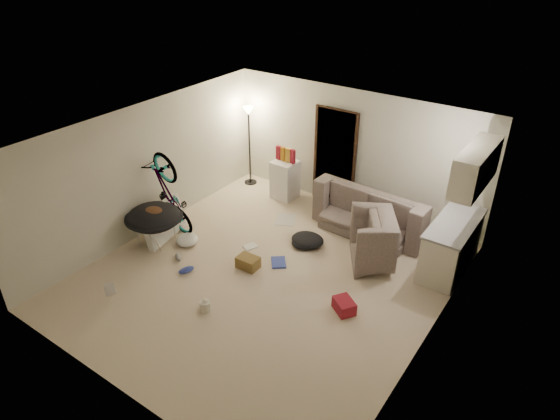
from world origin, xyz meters
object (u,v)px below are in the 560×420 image
Objects in this scene: tv_box at (164,221)px; drink_case_a at (248,262)px; saucer_chair at (155,222)px; juicer at (205,305)px; bicycle at (171,211)px; drink_case_b at (344,306)px; kitchen_counter at (451,246)px; armchair at (392,246)px; sofa at (374,213)px; floor_lamp at (249,129)px; mini_fridge at (285,179)px.

drink_case_a is (1.90, 0.13, -0.24)m from tv_box.
juicer is (2.04, -0.91, -0.35)m from saucer_chair.
drink_case_b is (3.80, -0.11, -0.37)m from bicycle.
kitchen_counter reaches higher than armchair.
bicycle is at bearing 79.37° from tv_box.
kitchen_counter is 3.47m from drink_case_a.
kitchen_counter is at bearing 167.46° from sofa.
tv_box reaches higher than sofa.
floor_lamp reaches higher than armchair.
tv_box is 2.35m from juicer.
mini_fridge is 3.87m from drink_case_b.
armchair is at bearing 57.16° from juicer.
floor_lamp is at bearing 118.85° from juicer.
mini_fridge is at bearing 72.02° from saucer_chair.
armchair is at bearing 37.28° from drink_case_a.
armchair is 1.62m from drink_case_b.
kitchen_counter is at bearing 99.96° from drink_case_b.
saucer_chair is at bearing 83.94° from armchair.
armchair is at bearing -15.21° from floor_lamp.
floor_lamp is at bearing 91.92° from saucer_chair.
floor_lamp is 1.72× the size of tv_box.
saucer_chair reaches higher than armchair.
mini_fridge is 2.25× the size of drink_case_a.
drink_case_a is at bearing -84.72° from bicycle.
bicycle is (0.10, -2.56, -0.83)m from floor_lamp.
bicycle reaches higher than mini_fridge.
bicycle reaches higher than drink_case_a.
bicycle is 2.46m from juicer.
sofa is 6.08× the size of drink_case_a.
mini_fridge is at bearing 109.62° from drink_case_a.
sofa is 1.17m from armchair.
tv_box is 2.99× the size of drink_case_b.
juicer is (2.04, -1.13, -0.25)m from tv_box.
kitchen_counter reaches higher than drink_case_b.
sofa is 2.59m from drink_case_b.
sofa is 3.89m from bicycle.
bicycle is 4.83× the size of drink_case_a.
kitchen_counter is (4.83, -0.65, -0.87)m from floor_lamp.
drink_case_b is at bearing 34.56° from juicer.
kitchen_counter is 5.10m from bicycle.
drink_case_a is at bearing -52.84° from floor_lamp.
bicycle is 2.15× the size of mini_fridge.
kitchen_counter reaches higher than mini_fridge.
mini_fridge is (-3.80, 0.55, -0.02)m from kitchen_counter.
sofa is 6.43× the size of drink_case_b.
armchair is 3.08m from mini_fridge.
tv_box is 3.81m from drink_case_b.
mini_fridge reaches higher than armchair.
juicer is at bearing -115.59° from bicycle.
floor_lamp reaches higher than juicer.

